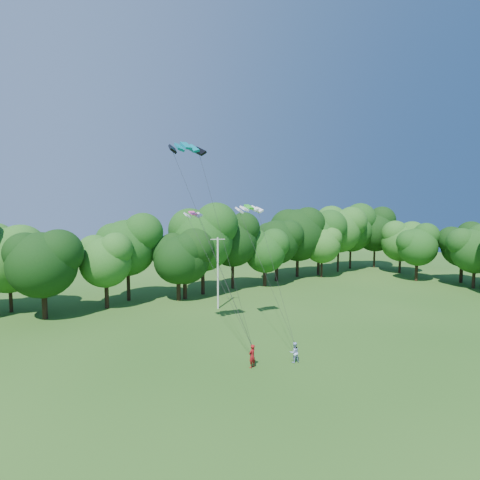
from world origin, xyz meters
TOP-DOWN VIEW (x-y plane):
  - ground at (0.00, 0.00)m, footprint 160.00×160.00m
  - utility_pole at (5.06, 27.35)m, footprint 1.63×0.68m
  - kite_flyer_left at (-0.71, 11.65)m, footprint 0.76×0.61m
  - kite_flyer_right at (2.64, 10.65)m, footprint 0.91×0.78m
  - kite_teal at (-3.08, 18.01)m, footprint 3.00×1.32m
  - kite_green at (4.02, 19.20)m, footprint 2.70×1.39m
  - kite_pink at (-1.15, 20.93)m, footprint 1.76×0.92m
  - tree_back_center at (3.66, 33.82)m, footprint 7.37×7.37m
  - tree_back_east at (29.54, 34.88)m, footprint 6.82×6.82m
  - tree_flank_east at (42.49, 16.50)m, footprint 7.31×7.31m

SIDE VIEW (x-z plane):
  - ground at x=0.00m, z-range 0.00..0.00m
  - kite_flyer_right at x=2.64m, z-range 0.00..1.64m
  - kite_flyer_left at x=-0.71m, z-range 0.00..1.81m
  - utility_pole at x=5.06m, z-range 0.11..8.67m
  - tree_back_east at x=29.54m, z-range 1.23..11.16m
  - tree_flank_east at x=42.49m, z-range 1.32..11.95m
  - tree_back_center at x=3.66m, z-range 1.33..12.05m
  - kite_pink at x=-1.15m, z-range 11.42..11.82m
  - kite_green at x=4.02m, z-range 11.95..12.44m
  - kite_teal at x=-3.08m, z-range 16.90..17.68m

